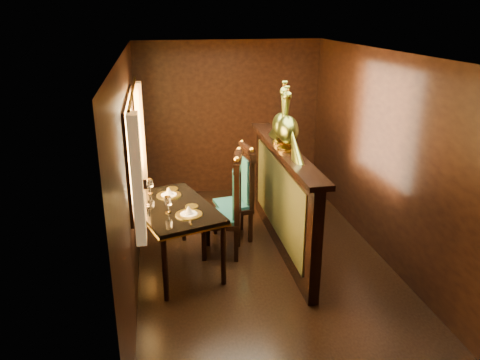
{
  "coord_description": "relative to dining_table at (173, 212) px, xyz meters",
  "views": [
    {
      "loc": [
        -1.19,
        -4.96,
        2.93
      ],
      "look_at": [
        -0.25,
        0.17,
        1.03
      ],
      "focal_mm": 35.0,
      "sensor_mm": 36.0,
      "label": 1
    }
  ],
  "objects": [
    {
      "name": "chair_right",
      "position": [
        0.92,
        0.65,
        -0.04
      ],
      "size": [
        0.54,
        0.56,
        1.32
      ],
      "rotation": [
        0.0,
        0.0,
        0.15
      ],
      "color": "black",
      "rests_on": "ground"
    },
    {
      "name": "dining_table",
      "position": [
        0.0,
        0.0,
        0.0
      ],
      "size": [
        1.19,
        1.54,
        1.0
      ],
      "rotation": [
        0.0,
        0.0,
        0.31
      ],
      "color": "black",
      "rests_on": "ground"
    },
    {
      "name": "peacock_right",
      "position": [
        1.38,
        0.39,
        1.01
      ],
      "size": [
        0.24,
        0.63,
        0.75
      ],
      "primitive_type": null,
      "color": "#1A4E2C",
      "rests_on": "partition"
    },
    {
      "name": "room_shell",
      "position": [
        0.97,
        -0.05,
        0.85
      ],
      "size": [
        3.04,
        5.04,
        2.52
      ],
      "color": "black",
      "rests_on": "ground"
    },
    {
      "name": "partition",
      "position": [
        1.37,
        0.24,
        -0.01
      ],
      "size": [
        0.26,
        2.7,
        1.36
      ],
      "color": "black",
      "rests_on": "ground"
    },
    {
      "name": "ground",
      "position": [
        1.05,
        -0.06,
        -0.73
      ],
      "size": [
        5.0,
        5.0,
        0.0
      ],
      "primitive_type": "plane",
      "color": "black",
      "rests_on": "ground"
    },
    {
      "name": "peacock_left",
      "position": [
        1.38,
        0.12,
        1.03
      ],
      "size": [
        0.25,
        0.67,
        0.79
      ],
      "primitive_type": null,
      "color": "#1A4E2C",
      "rests_on": "partition"
    },
    {
      "name": "chair_left",
      "position": [
        0.71,
        0.2,
        -0.02
      ],
      "size": [
        0.59,
        0.61,
        1.36
      ],
      "rotation": [
        0.0,
        0.0,
        -0.24
      ],
      "color": "black",
      "rests_on": "ground"
    }
  ]
}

